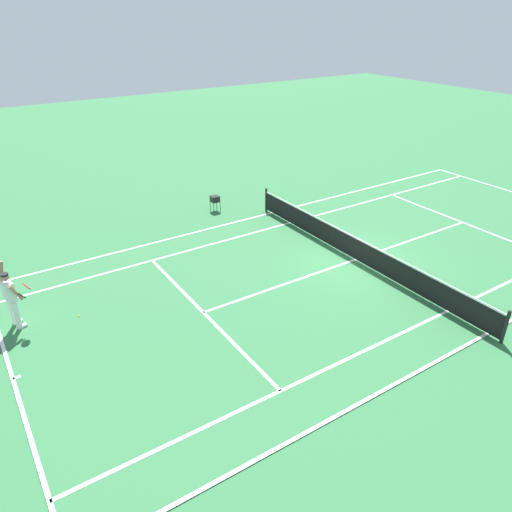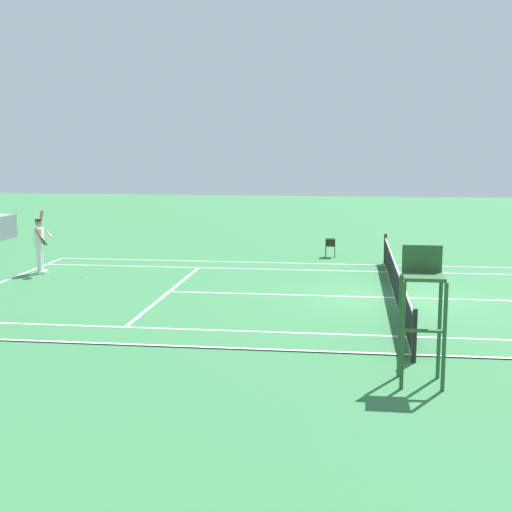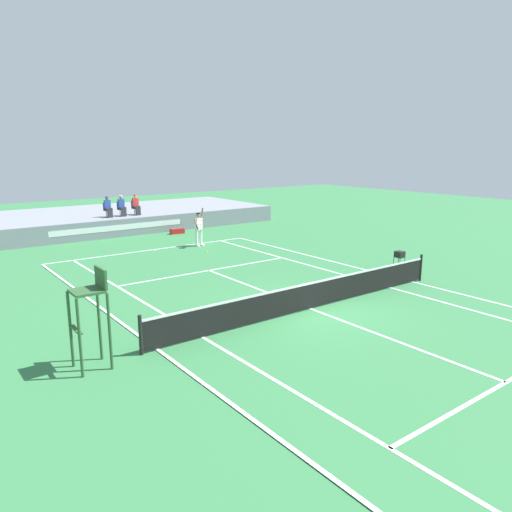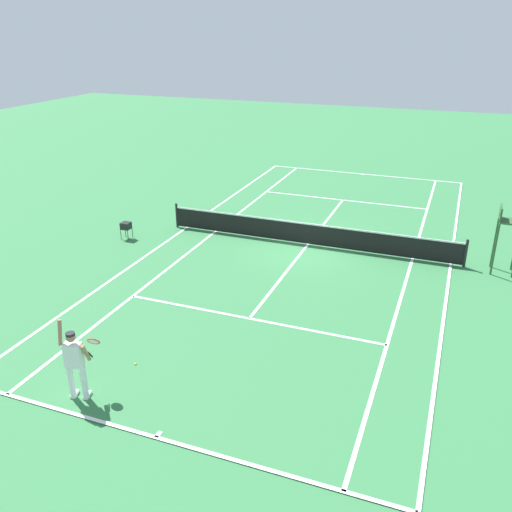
% 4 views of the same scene
% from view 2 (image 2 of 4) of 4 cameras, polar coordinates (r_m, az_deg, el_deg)
% --- Properties ---
extents(ground_plane, '(80.00, 80.00, 0.00)m').
position_cam_2_polar(ground_plane, '(20.22, 10.98, -3.33)').
color(ground_plane, '#337542').
extents(court, '(11.08, 23.88, 0.03)m').
position_cam_2_polar(court, '(20.22, 10.98, -3.31)').
color(court, '#337542').
rests_on(court, ground).
extents(net, '(11.98, 0.10, 1.07)m').
position_cam_2_polar(net, '(20.12, 11.03, -1.88)').
color(net, black).
rests_on(net, ground).
extents(tennis_player, '(0.74, 0.75, 2.08)m').
position_cam_2_polar(tennis_player, '(24.51, -16.80, 0.92)').
color(tennis_player, white).
rests_on(tennis_player, ground).
extents(tennis_ball, '(0.07, 0.07, 0.07)m').
position_cam_2_polar(tennis_ball, '(23.59, -13.56, -1.60)').
color(tennis_ball, '#D1E533').
rests_on(tennis_ball, ground).
extents(umpire_chair, '(0.77, 0.77, 2.44)m').
position_cam_2_polar(umpire_chair, '(12.95, 13.08, -3.20)').
color(umpire_chair, '#2D562D').
rests_on(umpire_chair, ground).
extents(ball_hopper, '(0.36, 0.36, 0.70)m').
position_cam_2_polar(ball_hopper, '(27.22, 5.93, 1.11)').
color(ball_hopper, black).
rests_on(ball_hopper, ground).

